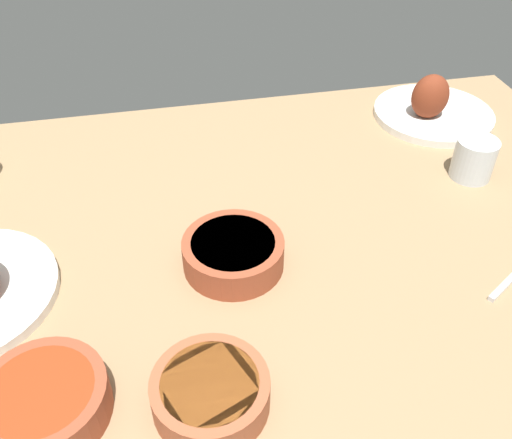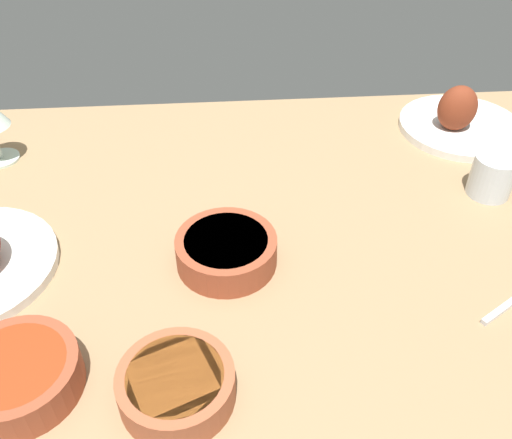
% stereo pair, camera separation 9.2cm
% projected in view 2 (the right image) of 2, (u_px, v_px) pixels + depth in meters
% --- Properties ---
extents(dining_table, '(1.40, 0.90, 0.04)m').
position_uv_depth(dining_table, '(256.00, 238.00, 0.94)').
color(dining_table, '#937551').
rests_on(dining_table, ground).
extents(plate_near_viewer, '(0.26, 0.26, 0.11)m').
position_uv_depth(plate_near_viewer, '(460.00, 121.00, 1.15)').
color(plate_near_viewer, silver).
rests_on(plate_near_viewer, dining_table).
extents(bowl_pasta, '(0.16, 0.16, 0.05)m').
position_uv_depth(bowl_pasta, '(226.00, 250.00, 0.85)').
color(bowl_pasta, brown).
rests_on(bowl_pasta, dining_table).
extents(bowl_soup, '(0.14, 0.14, 0.05)m').
position_uv_depth(bowl_soup, '(176.00, 384.00, 0.67)').
color(bowl_soup, '#A35133').
rests_on(bowl_soup, dining_table).
extents(bowl_sauce, '(0.15, 0.15, 0.05)m').
position_uv_depth(bowl_sauce, '(18.00, 375.00, 0.68)').
color(bowl_sauce, brown).
rests_on(bowl_sauce, dining_table).
extents(water_tumbler, '(0.08, 0.08, 0.08)m').
position_uv_depth(water_tumbler, '(492.00, 175.00, 0.98)').
color(water_tumbler, silver).
rests_on(water_tumbler, dining_table).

